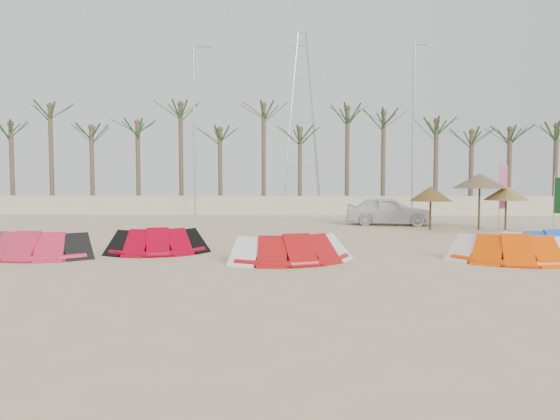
{
  "coord_description": "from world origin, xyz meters",
  "views": [
    {
      "loc": [
        0.61,
        -12.16,
        2.4
      ],
      "look_at": [
        0.0,
        6.0,
        1.3
      ],
      "focal_mm": 32.0,
      "sensor_mm": 36.0,
      "label": 1
    }
  ],
  "objects_px": {
    "kite_red_mid": "(160,240)",
    "kite_blue": "(544,242)",
    "kite_red_left": "(40,243)",
    "parasol_mid": "(506,193)",
    "kite_orange": "(509,247)",
    "parasol_left": "(431,194)",
    "kite_red_right": "(293,247)",
    "parasol_right": "(480,181)",
    "car": "(389,211)"
  },
  "relations": [
    {
      "from": "kite_red_mid",
      "to": "kite_blue",
      "type": "relative_size",
      "value": 0.96
    },
    {
      "from": "kite_red_left",
      "to": "kite_blue",
      "type": "height_order",
      "value": "same"
    },
    {
      "from": "kite_blue",
      "to": "parasol_mid",
      "type": "relative_size",
      "value": 1.68
    },
    {
      "from": "kite_red_left",
      "to": "kite_red_mid",
      "type": "distance_m",
      "value": 3.66
    },
    {
      "from": "kite_orange",
      "to": "parasol_left",
      "type": "bearing_deg",
      "value": 89.45
    },
    {
      "from": "kite_blue",
      "to": "parasol_mid",
      "type": "distance_m",
      "value": 8.44
    },
    {
      "from": "kite_red_right",
      "to": "kite_blue",
      "type": "relative_size",
      "value": 1.11
    },
    {
      "from": "kite_orange",
      "to": "parasol_right",
      "type": "height_order",
      "value": "parasol_right"
    },
    {
      "from": "kite_red_left",
      "to": "parasol_left",
      "type": "bearing_deg",
      "value": 31.28
    },
    {
      "from": "car",
      "to": "parasol_right",
      "type": "bearing_deg",
      "value": -115.14
    },
    {
      "from": "parasol_mid",
      "to": "car",
      "type": "xyz_separation_m",
      "value": [
        -5.12,
        2.49,
        -1.02
      ]
    },
    {
      "from": "kite_red_mid",
      "to": "parasol_right",
      "type": "relative_size",
      "value": 1.28
    },
    {
      "from": "kite_red_left",
      "to": "parasol_left",
      "type": "relative_size",
      "value": 1.74
    },
    {
      "from": "kite_orange",
      "to": "kite_red_mid",
      "type": "bearing_deg",
      "value": 172.84
    },
    {
      "from": "kite_red_left",
      "to": "kite_orange",
      "type": "bearing_deg",
      "value": -1.41
    },
    {
      "from": "parasol_right",
      "to": "kite_orange",
      "type": "bearing_deg",
      "value": -104.69
    },
    {
      "from": "parasol_mid",
      "to": "kite_red_left",
      "type": "bearing_deg",
      "value": -153.67
    },
    {
      "from": "parasol_right",
      "to": "car",
      "type": "relative_size",
      "value": 0.6
    },
    {
      "from": "car",
      "to": "kite_orange",
      "type": "bearing_deg",
      "value": -163.58
    },
    {
      "from": "kite_red_left",
      "to": "kite_red_right",
      "type": "relative_size",
      "value": 0.92
    },
    {
      "from": "kite_red_left",
      "to": "car",
      "type": "distance_m",
      "value": 17.25
    },
    {
      "from": "parasol_mid",
      "to": "kite_blue",
      "type": "bearing_deg",
      "value": -104.74
    },
    {
      "from": "parasol_mid",
      "to": "kite_orange",
      "type": "bearing_deg",
      "value": -111.79
    },
    {
      "from": "kite_red_mid",
      "to": "kite_red_right",
      "type": "xyz_separation_m",
      "value": [
        4.39,
        -1.52,
        0.0
      ]
    },
    {
      "from": "parasol_left",
      "to": "car",
      "type": "xyz_separation_m",
      "value": [
        -1.5,
        2.66,
        -0.98
      ]
    },
    {
      "from": "kite_red_left",
      "to": "kite_blue",
      "type": "relative_size",
      "value": 1.02
    },
    {
      "from": "parasol_mid",
      "to": "car",
      "type": "height_order",
      "value": "parasol_mid"
    },
    {
      "from": "parasol_left",
      "to": "parasol_right",
      "type": "height_order",
      "value": "parasol_right"
    },
    {
      "from": "kite_red_right",
      "to": "parasol_right",
      "type": "relative_size",
      "value": 1.47
    },
    {
      "from": "kite_red_mid",
      "to": "kite_blue",
      "type": "height_order",
      "value": "same"
    },
    {
      "from": "kite_red_left",
      "to": "parasol_mid",
      "type": "xyz_separation_m",
      "value": [
        18.04,
        8.93,
        1.36
      ]
    },
    {
      "from": "kite_orange",
      "to": "kite_blue",
      "type": "distance_m",
      "value": 2.01
    },
    {
      "from": "parasol_left",
      "to": "parasol_mid",
      "type": "distance_m",
      "value": 3.63
    },
    {
      "from": "kite_red_right",
      "to": "kite_orange",
      "type": "relative_size",
      "value": 1.05
    },
    {
      "from": "kite_red_right",
      "to": "car",
      "type": "xyz_separation_m",
      "value": [
        5.01,
        11.94,
        0.34
      ]
    },
    {
      "from": "kite_red_left",
      "to": "kite_red_mid",
      "type": "xyz_separation_m",
      "value": [
        3.52,
        1.0,
        -0.0
      ]
    },
    {
      "from": "kite_red_right",
      "to": "parasol_mid",
      "type": "bearing_deg",
      "value": 42.99
    },
    {
      "from": "kite_red_left",
      "to": "kite_blue",
      "type": "xyz_separation_m",
      "value": [
        15.92,
        0.88,
        -0.0
      ]
    },
    {
      "from": "kite_red_right",
      "to": "parasol_mid",
      "type": "distance_m",
      "value": 13.92
    },
    {
      "from": "parasol_left",
      "to": "parasol_right",
      "type": "bearing_deg",
      "value": 0.58
    },
    {
      "from": "parasol_mid",
      "to": "car",
      "type": "distance_m",
      "value": 5.78
    },
    {
      "from": "kite_red_mid",
      "to": "kite_blue",
      "type": "xyz_separation_m",
      "value": [
        12.4,
        -0.13,
        0.0
      ]
    },
    {
      "from": "kite_red_left",
      "to": "kite_orange",
      "type": "relative_size",
      "value": 0.96
    },
    {
      "from": "kite_orange",
      "to": "car",
      "type": "relative_size",
      "value": 0.85
    },
    {
      "from": "kite_blue",
      "to": "kite_red_right",
      "type": "bearing_deg",
      "value": -170.17
    },
    {
      "from": "kite_red_left",
      "to": "kite_orange",
      "type": "height_order",
      "value": "same"
    },
    {
      "from": "kite_blue",
      "to": "parasol_right",
      "type": "height_order",
      "value": "parasol_right"
    },
    {
      "from": "parasol_left",
      "to": "kite_red_right",
      "type": "bearing_deg",
      "value": -125.05
    },
    {
      "from": "car",
      "to": "parasol_left",
      "type": "bearing_deg",
      "value": -141.05
    },
    {
      "from": "parasol_left",
      "to": "car",
      "type": "height_order",
      "value": "parasol_left"
    }
  ]
}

